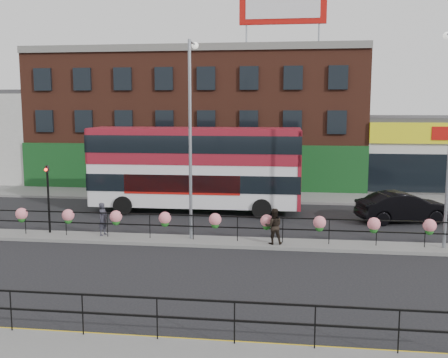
# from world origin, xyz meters

# --- Properties ---
(ground) EXTENTS (120.00, 120.00, 0.00)m
(ground) POSITION_xyz_m (0.00, 0.00, 0.00)
(ground) COLOR black
(ground) RESTS_ON ground
(north_pavement) EXTENTS (60.00, 4.00, 0.15)m
(north_pavement) POSITION_xyz_m (0.00, 12.00, 0.07)
(north_pavement) COLOR slate
(north_pavement) RESTS_ON ground
(median) EXTENTS (60.00, 1.60, 0.15)m
(median) POSITION_xyz_m (0.00, 0.00, 0.07)
(median) COLOR slate
(median) RESTS_ON ground
(yellow_line_inner) EXTENTS (60.00, 0.10, 0.01)m
(yellow_line_inner) POSITION_xyz_m (0.00, -9.70, 0.01)
(yellow_line_inner) COLOR gold
(yellow_line_inner) RESTS_ON ground
(yellow_line_outer) EXTENTS (60.00, 0.10, 0.01)m
(yellow_line_outer) POSITION_xyz_m (0.00, -9.88, 0.01)
(yellow_line_outer) COLOR gold
(yellow_line_outer) RESTS_ON ground
(brick_building) EXTENTS (25.00, 12.21, 10.30)m
(brick_building) POSITION_xyz_m (-4.00, 19.96, 5.13)
(brick_building) COLOR brown
(brick_building) RESTS_ON ground
(billboard) EXTENTS (6.00, 0.29, 4.40)m
(billboard) POSITION_xyz_m (2.50, 14.99, 13.18)
(billboard) COLOR #AB0F0A
(billboard) RESTS_ON brick_building
(median_railing) EXTENTS (30.04, 0.56, 1.23)m
(median_railing) POSITION_xyz_m (-0.00, 0.00, 1.05)
(median_railing) COLOR black
(median_railing) RESTS_ON median
(south_railing) EXTENTS (20.04, 0.05, 1.12)m
(south_railing) POSITION_xyz_m (-2.00, -10.10, 0.96)
(south_railing) COLOR black
(south_railing) RESTS_ON south_pavement
(double_decker_bus) EXTENTS (12.08, 3.20, 4.87)m
(double_decker_bus) POSITION_xyz_m (-2.13, 6.82, 2.99)
(double_decker_bus) COLOR silver
(double_decker_bus) RESTS_ON ground
(car) EXTENTS (4.05, 5.69, 1.60)m
(car) POSITION_xyz_m (9.24, 5.60, 0.80)
(car) COLOR black
(car) RESTS_ON ground
(pedestrian_a) EXTENTS (0.74, 0.64, 1.53)m
(pedestrian_a) POSITION_xyz_m (-5.30, 0.25, 0.91)
(pedestrian_a) COLOR #2C2C37
(pedestrian_a) RESTS_ON median
(pedestrian_b) EXTENTS (0.94, 0.82, 1.57)m
(pedestrian_b) POSITION_xyz_m (2.61, -0.28, 0.94)
(pedestrian_b) COLOR black
(pedestrian_b) RESTS_ON median
(lamp_column_west) EXTENTS (0.32, 1.55, 8.84)m
(lamp_column_west) POSITION_xyz_m (-1.14, 0.42, 5.39)
(lamp_column_west) COLOR gray
(lamp_column_west) RESTS_ON median
(traffic_light_median) EXTENTS (0.15, 0.28, 3.65)m
(traffic_light_median) POSITION_xyz_m (-8.00, 0.39, 2.47)
(traffic_light_median) COLOR black
(traffic_light_median) RESTS_ON median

